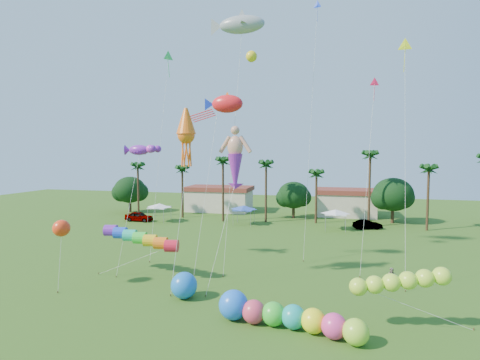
% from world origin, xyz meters
% --- Properties ---
extents(ground, '(160.00, 160.00, 0.00)m').
position_xyz_m(ground, '(0.00, 0.00, 0.00)').
color(ground, '#285116').
rests_on(ground, ground).
extents(tree_line, '(69.46, 8.91, 11.00)m').
position_xyz_m(tree_line, '(3.57, 44.00, 4.28)').
color(tree_line, '#3A2819').
rests_on(tree_line, ground).
extents(buildings_row, '(35.00, 7.00, 4.00)m').
position_xyz_m(buildings_row, '(-3.09, 50.00, 2.00)').
color(buildings_row, beige).
rests_on(buildings_row, ground).
extents(tent_row, '(31.00, 4.00, 0.60)m').
position_xyz_m(tent_row, '(-6.00, 36.33, 2.75)').
color(tent_row, white).
rests_on(tent_row, ground).
extents(car_a, '(4.73, 2.04, 1.59)m').
position_xyz_m(car_a, '(-23.59, 35.76, 0.80)').
color(car_a, '#4C4C54').
rests_on(car_a, ground).
extents(car_b, '(4.38, 2.65, 1.36)m').
position_xyz_m(car_b, '(12.66, 37.94, 0.68)').
color(car_b, '#4C4C54').
rests_on(car_b, ground).
extents(spectator_b, '(0.98, 0.90, 1.62)m').
position_xyz_m(spectator_b, '(12.39, 12.92, 0.81)').
color(spectator_b, gray).
rests_on(spectator_b, ground).
extents(caterpillar_inflatable, '(9.75, 3.55, 1.99)m').
position_xyz_m(caterpillar_inflatable, '(4.52, 3.29, 0.84)').
color(caterpillar_inflatable, '#D93959').
rests_on(caterpillar_inflatable, ground).
extents(blue_ball, '(2.04, 2.04, 2.04)m').
position_xyz_m(blue_ball, '(-3.59, 6.47, 1.02)').
color(blue_ball, blue).
rests_on(blue_ball, ground).
extents(rainbow_tube, '(9.40, 1.17, 3.66)m').
position_xyz_m(rainbow_tube, '(-8.17, 9.99, 3.11)').
color(rainbow_tube, red).
rests_on(rainbow_tube, ground).
extents(green_worm, '(10.24, 2.19, 3.40)m').
position_xyz_m(green_worm, '(9.11, 4.44, 2.73)').
color(green_worm, '#B8EE34').
rests_on(green_worm, ground).
extents(orange_ball_kite, '(1.72, 1.94, 5.74)m').
position_xyz_m(orange_ball_kite, '(-14.19, 6.12, 5.05)').
color(orange_ball_kite, '#FF3914').
rests_on(orange_ball_kite, ground).
extents(merman_kite, '(2.63, 5.01, 13.06)m').
position_xyz_m(merman_kite, '(-0.72, 11.17, 10.46)').
color(merman_kite, tan).
rests_on(merman_kite, ground).
extents(fish_kite, '(4.74, 6.25, 16.81)m').
position_xyz_m(fish_kite, '(-2.33, 14.46, 15.86)').
color(fish_kite, red).
rests_on(fish_kite, ground).
extents(shark_kite, '(6.41, 7.47, 25.46)m').
position_xyz_m(shark_kite, '(-1.81, 18.18, 24.32)').
color(shark_kite, '#8E969B').
rests_on(shark_kite, ground).
extents(squid_kite, '(2.20, 4.40, 15.11)m').
position_xyz_m(squid_kite, '(-4.65, 9.87, 12.73)').
color(squid_kite, orange).
rests_on(squid_kite, ground).
extents(lobster_kite, '(4.13, 6.37, 12.29)m').
position_xyz_m(lobster_kite, '(-11.64, 14.51, 11.54)').
color(lobster_kite, purple).
rests_on(lobster_kite, ground).
extents(delta_kite_red, '(1.76, 3.71, 18.43)m').
position_xyz_m(delta_kite_red, '(11.14, 18.14, 17.44)').
color(delta_kite_red, '#FE1C50').
rests_on(delta_kite_red, ground).
extents(delta_kite_yellow, '(1.38, 4.51, 21.38)m').
position_xyz_m(delta_kite_yellow, '(13.45, 16.28, 20.42)').
color(delta_kite_yellow, '#D6ED18').
rests_on(delta_kite_yellow, ground).
extents(delta_kite_green, '(1.08, 5.63, 22.68)m').
position_xyz_m(delta_kite_green, '(-10.59, 19.50, 21.69)').
color(delta_kite_green, '#33DC5E').
rests_on(delta_kite_green, ground).
extents(delta_kite_blue, '(1.46, 4.22, 27.75)m').
position_xyz_m(delta_kite_blue, '(5.50, 22.41, 26.24)').
color(delta_kite_blue, blue).
rests_on(delta_kite_blue, ground).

